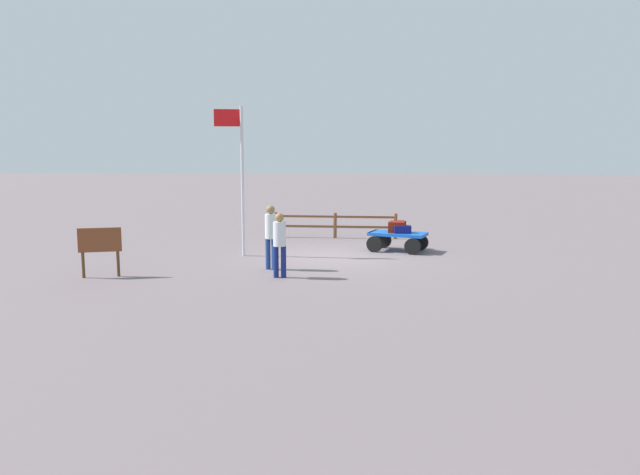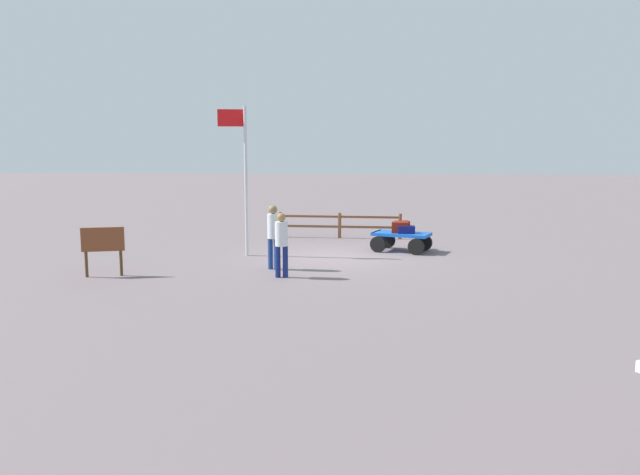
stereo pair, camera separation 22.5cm
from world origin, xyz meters
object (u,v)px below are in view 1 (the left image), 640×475
Objects in this scene: worker_lead at (280,240)px; suitcase_navy at (403,229)px; worker_trailing at (271,232)px; suitcase_olive at (396,227)px; suitcase_tan at (398,226)px; luggage_cart at (397,238)px; flagpole at (239,169)px; signboard at (100,244)px.

suitcase_navy is at bearing -128.63° from worker_lead.
worker_lead is at bearing 109.74° from worker_trailing.
suitcase_olive is 0.31× the size of worker_trailing.
suitcase_navy is at bearing -139.90° from worker_trailing.
suitcase_navy is 0.31× the size of worker_trailing.
worker_trailing is at bearing 46.17° from suitcase_tan.
suitcase_tan is at bearing -123.93° from worker_lead.
luggage_cart is 5.60m from flagpole.
luggage_cart is at bearing -48.02° from suitcase_navy.
luggage_cart is 3.64× the size of suitcase_olive.
worker_trailing is (3.68, 3.41, 0.61)m from luggage_cart.
flagpole is (5.02, 1.70, 1.95)m from suitcase_tan.
flagpole is (4.96, 1.22, 2.30)m from luggage_cart.
worker_lead is (3.26, 4.46, 0.20)m from suitcase_olive.
luggage_cart is 9.32m from signboard.
suitcase_navy is 5.59m from flagpole.
luggage_cart is 1.14× the size of worker_trailing.
suitcase_navy is at bearing 98.88° from suitcase_tan.
suitcase_tan reaches higher than luggage_cart.
suitcase_olive is 0.33× the size of worker_lead.
suitcase_olive is 0.12× the size of flagpole.
worker_lead is at bearing -176.84° from signboard.
flagpole is at bearing -130.73° from signboard.
worker_lead is 1.30× the size of signboard.
suitcase_olive is at bearing -36.29° from suitcase_navy.
worker_lead is at bearing 56.07° from suitcase_tan.
luggage_cart is at bearing -137.16° from worker_trailing.
suitcase_olive reaches higher than luggage_cart.
suitcase_olive is at bearing -149.37° from signboard.
flagpole reaches higher than signboard.
suitcase_olive is at bearing -137.27° from worker_trailing.
worker_lead is 4.07m from flagpole.
signboard is (8.06, 5.24, 0.09)m from suitcase_tan.
suitcase_olive is (0.19, -0.14, 0.05)m from suitcase_navy.
worker_lead is (3.29, 4.50, 0.55)m from luggage_cart.
signboard is (4.32, 1.34, -0.17)m from worker_trailing.
suitcase_navy is 0.42× the size of signboard.
flagpole is 3.54× the size of signboard.
worker_trailing is (3.84, 3.24, 0.30)m from suitcase_navy.
suitcase_olive is (0.09, 0.52, 0.01)m from suitcase_tan.
flagpole reaches higher than worker_trailing.
worker_lead is 0.94× the size of worker_trailing.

